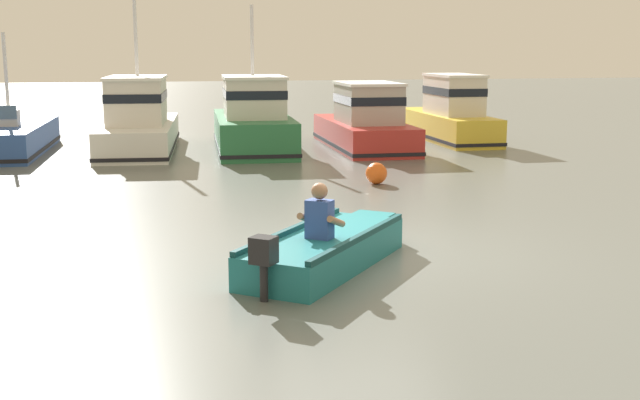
{
  "coord_description": "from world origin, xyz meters",
  "views": [
    {
      "loc": [
        -3.02,
        -11.27,
        2.95
      ],
      "look_at": [
        -0.37,
        1.17,
        0.55
      ],
      "focal_mm": 45.73,
      "sensor_mm": 36.0,
      "label": 1
    }
  ],
  "objects_px": {
    "moored_boat_blue": "(12,139)",
    "mooring_buoy": "(376,173)",
    "rowboat_with_person": "(327,249)",
    "moored_boat_green": "(253,123)",
    "moored_boat_red": "(365,124)",
    "moored_boat_white": "(139,124)",
    "moored_boat_yellow": "(449,116)"
  },
  "relations": [
    {
      "from": "moored_boat_blue",
      "to": "mooring_buoy",
      "type": "xyz_separation_m",
      "value": [
        8.59,
        -7.24,
        -0.15
      ]
    },
    {
      "from": "rowboat_with_person",
      "to": "moored_boat_green",
      "type": "xyz_separation_m",
      "value": [
        0.66,
        12.67,
        0.55
      ]
    },
    {
      "from": "moored_boat_green",
      "to": "moored_boat_red",
      "type": "height_order",
      "value": "moored_boat_green"
    },
    {
      "from": "moored_boat_green",
      "to": "mooring_buoy",
      "type": "relative_size",
      "value": 12.14
    },
    {
      "from": "rowboat_with_person",
      "to": "mooring_buoy",
      "type": "relative_size",
      "value": 6.95
    },
    {
      "from": "moored_boat_white",
      "to": "mooring_buoy",
      "type": "height_order",
      "value": "moored_boat_white"
    },
    {
      "from": "moored_boat_red",
      "to": "moored_boat_yellow",
      "type": "relative_size",
      "value": 1.01
    },
    {
      "from": "moored_boat_yellow",
      "to": "mooring_buoy",
      "type": "height_order",
      "value": "moored_boat_yellow"
    },
    {
      "from": "moored_boat_white",
      "to": "moored_boat_red",
      "type": "distance_m",
      "value": 6.53
    },
    {
      "from": "moored_boat_green",
      "to": "moored_boat_blue",
      "type": "bearing_deg",
      "value": 171.97
    },
    {
      "from": "moored_boat_blue",
      "to": "moored_boat_white",
      "type": "bearing_deg",
      "value": -4.22
    },
    {
      "from": "moored_boat_blue",
      "to": "moored_boat_yellow",
      "type": "bearing_deg",
      "value": 1.61
    },
    {
      "from": "moored_boat_blue",
      "to": "moored_boat_white",
      "type": "height_order",
      "value": "moored_boat_white"
    },
    {
      "from": "moored_boat_green",
      "to": "mooring_buoy",
      "type": "xyz_separation_m",
      "value": [
        1.86,
        -6.29,
        -0.57
      ]
    },
    {
      "from": "rowboat_with_person",
      "to": "moored_boat_green",
      "type": "distance_m",
      "value": 12.7
    },
    {
      "from": "moored_boat_yellow",
      "to": "rowboat_with_person",
      "type": "bearing_deg",
      "value": -116.92
    },
    {
      "from": "rowboat_with_person",
      "to": "moored_boat_blue",
      "type": "relative_size",
      "value": 0.56
    },
    {
      "from": "moored_boat_blue",
      "to": "moored_boat_green",
      "type": "distance_m",
      "value": 6.8
    },
    {
      "from": "moored_boat_red",
      "to": "moored_boat_yellow",
      "type": "height_order",
      "value": "moored_boat_yellow"
    },
    {
      "from": "moored_boat_green",
      "to": "mooring_buoy",
      "type": "height_order",
      "value": "moored_boat_green"
    },
    {
      "from": "moored_boat_blue",
      "to": "moored_boat_red",
      "type": "xyz_separation_m",
      "value": [
        10.01,
        -1.04,
        0.33
      ]
    },
    {
      "from": "moored_boat_white",
      "to": "mooring_buoy",
      "type": "distance_m",
      "value": 8.64
    },
    {
      "from": "moored_boat_blue",
      "to": "mooring_buoy",
      "type": "height_order",
      "value": "moored_boat_blue"
    },
    {
      "from": "moored_boat_white",
      "to": "moored_boat_yellow",
      "type": "relative_size",
      "value": 1.18
    },
    {
      "from": "rowboat_with_person",
      "to": "moored_boat_green",
      "type": "relative_size",
      "value": 0.57
    },
    {
      "from": "moored_boat_blue",
      "to": "mooring_buoy",
      "type": "bearing_deg",
      "value": -40.13
    },
    {
      "from": "moored_boat_green",
      "to": "moored_boat_yellow",
      "type": "xyz_separation_m",
      "value": [
        6.44,
        1.32,
        -0.03
      ]
    },
    {
      "from": "moored_boat_white",
      "to": "moored_boat_yellow",
      "type": "distance_m",
      "value": 9.66
    },
    {
      "from": "moored_boat_red",
      "to": "moored_boat_blue",
      "type": "bearing_deg",
      "value": 174.04
    },
    {
      "from": "moored_boat_green",
      "to": "moored_boat_yellow",
      "type": "relative_size",
      "value": 1.01
    },
    {
      "from": "mooring_buoy",
      "to": "moored_boat_white",
      "type": "bearing_deg",
      "value": 125.96
    },
    {
      "from": "moored_boat_blue",
      "to": "moored_boat_yellow",
      "type": "height_order",
      "value": "moored_boat_blue"
    }
  ]
}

